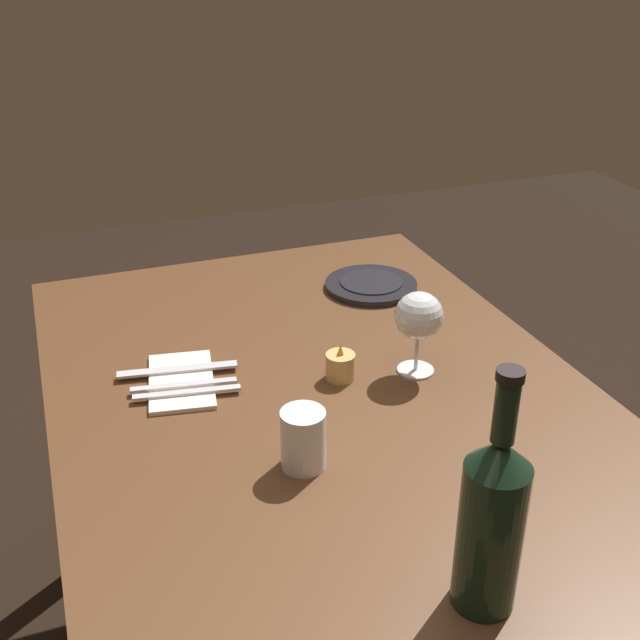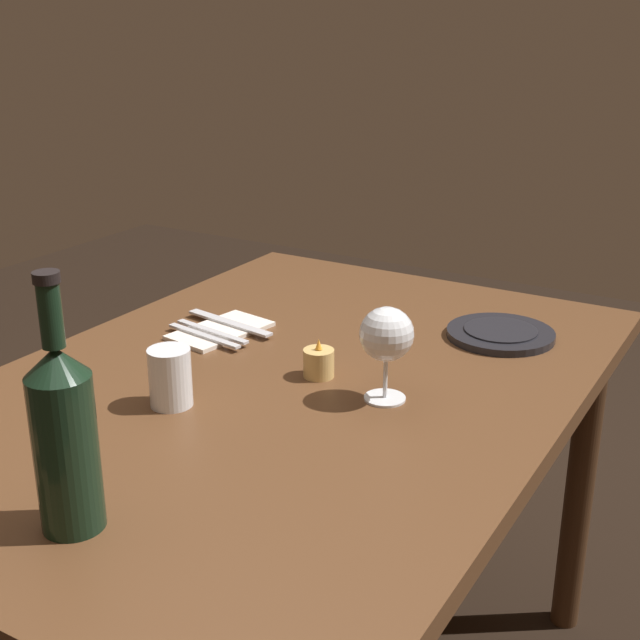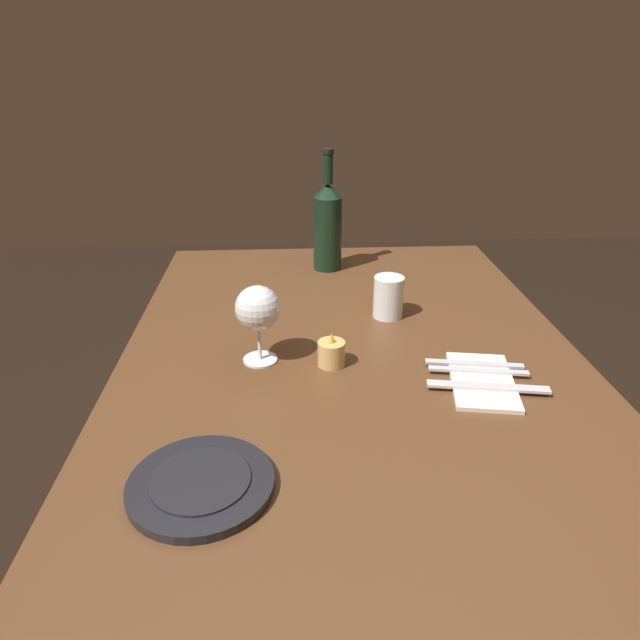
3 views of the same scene
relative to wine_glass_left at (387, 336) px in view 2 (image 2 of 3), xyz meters
The scene contains 10 objects.
dining_table 0.27m from the wine_glass_left, 96.65° to the left, with size 1.30×0.90×0.74m.
wine_glass_left is the anchor object (origin of this frame).
wine_bottle 0.53m from the wine_glass_left, 161.90° to the left, with size 0.08×0.08×0.32m.
water_tumbler 0.34m from the wine_glass_left, 123.81° to the left, with size 0.07×0.07×0.09m.
votive_candle 0.16m from the wine_glass_left, 79.98° to the left, with size 0.05×0.05×0.07m.
dinner_plate 0.37m from the wine_glass_left, 10.87° to the right, with size 0.20×0.20×0.02m.
folded_napkin 0.43m from the wine_glass_left, 75.32° to the left, with size 0.21×0.14×0.01m.
fork_inner 0.42m from the wine_glass_left, 78.72° to the left, with size 0.04×0.18×0.00m.
fork_outer 0.42m from the wine_glass_left, 82.20° to the left, with size 0.04×0.18×0.00m.
table_knife 0.43m from the wine_glass_left, 71.38° to the left, with size 0.05×0.21×0.00m.
Camera 2 is at (-1.08, -0.71, 1.32)m, focal length 47.90 mm.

